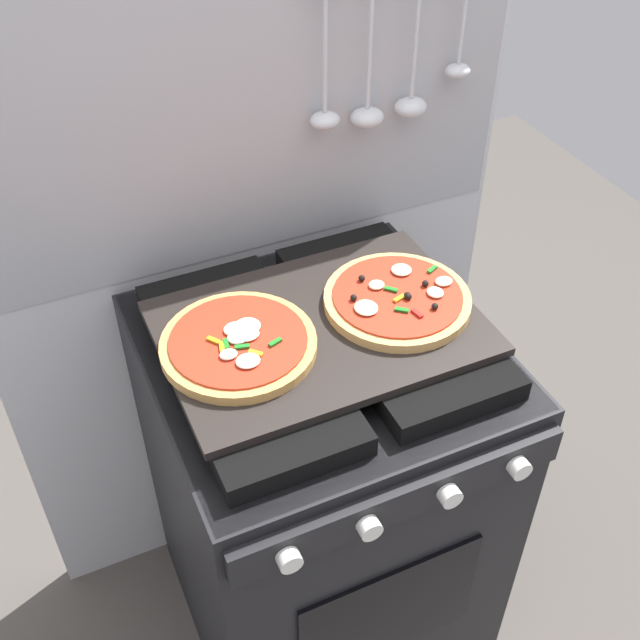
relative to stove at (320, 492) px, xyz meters
The scene contains 6 objects.
ground_plane 0.45m from the stove, 90.00° to the left, with size 4.00×4.00×0.00m, color #4C4742.
kitchen_backsplash 0.48m from the stove, 89.53° to the left, with size 1.10×0.09×1.55m.
stove is the anchor object (origin of this frame).
baking_tray 0.46m from the stove, 90.00° to the left, with size 0.54×0.38×0.02m, color black.
pizza_left 0.50m from the stove, behind, with size 0.26×0.26×0.03m.
pizza_right 0.50m from the stove, ahead, with size 0.26×0.26×0.03m.
Camera 1 is at (-0.42, -0.92, 1.80)m, focal length 44.09 mm.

